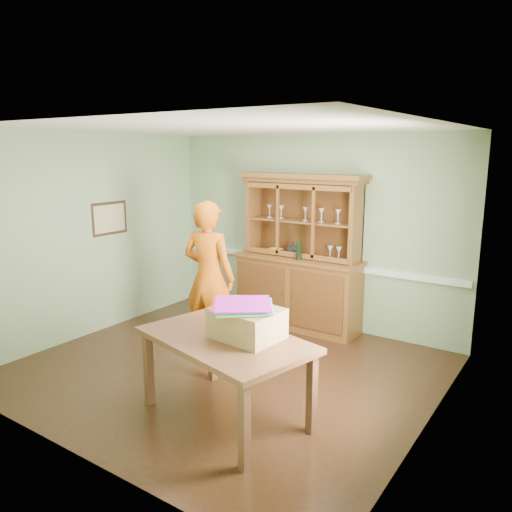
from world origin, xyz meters
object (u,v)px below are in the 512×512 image
Objects in this scene: dining_table at (225,347)px; person at (209,277)px; china_hutch at (299,274)px; cardboard_box at (247,323)px.

person is (-1.17, 1.19, 0.24)m from dining_table.
china_hutch is 2.67m from dining_table.
china_hutch is 1.21× the size of dining_table.
cardboard_box is at bearing 45.84° from dining_table.
dining_table is (0.68, -2.58, -0.05)m from china_hutch.
china_hutch is 1.14× the size of person.
china_hutch is 2.62m from cardboard_box.
dining_table is at bearing 126.81° from person.
china_hutch reaches higher than person.
cardboard_box is (0.17, 0.11, 0.23)m from dining_table.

